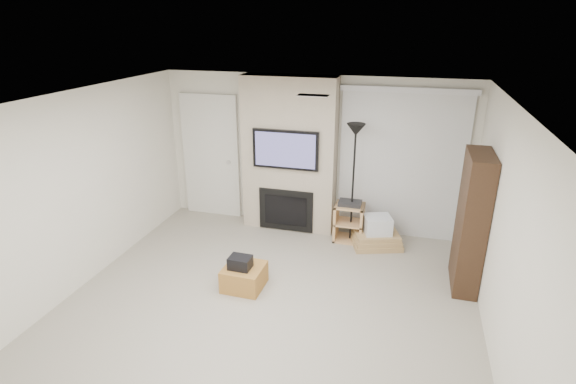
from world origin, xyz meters
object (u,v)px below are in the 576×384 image
(box_stack, at_px, (377,235))
(bookshelf, at_px, (471,222))
(av_stand, at_px, (349,220))
(floor_lamp, at_px, (355,150))
(ottoman, at_px, (244,277))

(box_stack, height_order, bookshelf, bookshelf)
(av_stand, bearing_deg, floor_lamp, 0.51)
(box_stack, relative_size, bookshelf, 0.48)
(floor_lamp, relative_size, av_stand, 2.84)
(box_stack, bearing_deg, ottoman, -133.68)
(box_stack, bearing_deg, floor_lamp, 169.75)
(ottoman, xyz_separation_m, av_stand, (1.12, 1.71, 0.20))
(ottoman, height_order, av_stand, av_stand)
(box_stack, bearing_deg, av_stand, 170.42)
(ottoman, distance_m, av_stand, 2.05)
(av_stand, height_order, box_stack, av_stand)
(ottoman, distance_m, box_stack, 2.26)
(floor_lamp, distance_m, bookshelf, 1.92)
(ottoman, height_order, box_stack, box_stack)
(floor_lamp, xyz_separation_m, bookshelf, (1.62, -0.87, -0.58))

